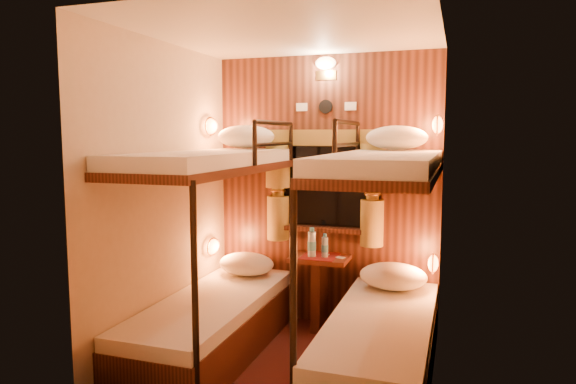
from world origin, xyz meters
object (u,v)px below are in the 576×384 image
(table, at_px, (320,283))
(bottle_left, at_px, (312,244))
(bunk_left, at_px, (212,284))
(bottle_right, at_px, (325,247))
(bunk_right, at_px, (381,301))

(table, height_order, bottle_left, bottle_left)
(bunk_left, bearing_deg, bottle_right, 47.33)
(table, relative_size, bottle_right, 3.15)
(bunk_right, relative_size, bottle_left, 7.33)
(bunk_left, xyz_separation_m, bottle_left, (0.59, 0.74, 0.20))
(bunk_left, relative_size, bottle_right, 9.15)
(table, bearing_deg, bunk_right, -50.33)
(bunk_left, height_order, bottle_left, bunk_left)
(bunk_left, relative_size, bunk_right, 1.00)
(table, distance_m, bottle_right, 0.33)
(bunk_right, bearing_deg, bottle_left, 133.80)
(bunk_right, bearing_deg, bunk_left, 180.00)
(bunk_left, distance_m, bottle_left, 0.97)
(bunk_right, distance_m, bottle_right, 0.98)
(bottle_left, height_order, bottle_right, bottle_left)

